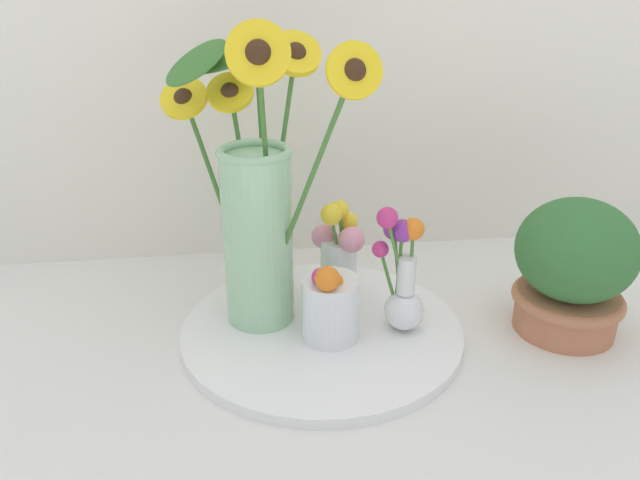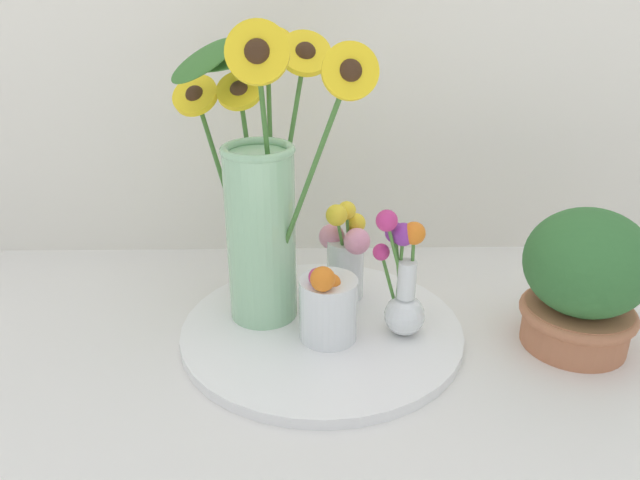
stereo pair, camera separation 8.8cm
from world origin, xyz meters
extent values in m
plane|color=silver|center=(0.00, 0.00, 0.00)|extent=(6.00, 6.00, 0.00)
cylinder|color=white|center=(0.00, 0.11, 0.01)|extent=(0.42, 0.42, 0.02)
cylinder|color=#99CC9E|center=(-0.09, 0.15, 0.15)|extent=(0.10, 0.10, 0.26)
torus|color=#99CC9E|center=(-0.09, 0.15, 0.28)|extent=(0.11, 0.11, 0.01)
cylinder|color=#427533|center=(-0.10, 0.19, 0.19)|extent=(0.04, 0.09, 0.29)
cylinder|color=yellow|center=(-0.12, 0.23, 0.35)|extent=(0.07, 0.06, 0.06)
sphere|color=#382314|center=(-0.12, 0.23, 0.35)|extent=(0.03, 0.03, 0.03)
cylinder|color=#427533|center=(-0.14, 0.20, 0.20)|extent=(0.08, 0.08, 0.26)
cylinder|color=yellow|center=(-0.19, 0.24, 0.34)|extent=(0.08, 0.06, 0.07)
sphere|color=#382314|center=(-0.19, 0.24, 0.34)|extent=(0.03, 0.03, 0.03)
cylinder|color=#427533|center=(-0.02, 0.10, 0.23)|extent=(0.11, 0.08, 0.31)
cylinder|color=yellow|center=(0.03, 0.06, 0.40)|extent=(0.09, 0.04, 0.09)
sphere|color=#382314|center=(0.03, 0.06, 0.40)|extent=(0.03, 0.03, 0.03)
cylinder|color=#427533|center=(-0.07, 0.14, 0.25)|extent=(0.02, 0.08, 0.32)
cylinder|color=yellow|center=(-0.08, 0.10, 0.42)|extent=(0.08, 0.04, 0.08)
sphere|color=#382314|center=(-0.08, 0.10, 0.42)|extent=(0.03, 0.03, 0.03)
cylinder|color=#427533|center=(-0.05, 0.21, 0.24)|extent=(0.06, 0.07, 0.30)
cylinder|color=yellow|center=(-0.02, 0.24, 0.40)|extent=(0.09, 0.06, 0.07)
sphere|color=#382314|center=(-0.02, 0.24, 0.40)|extent=(0.03, 0.03, 0.03)
cylinder|color=#427533|center=(-0.07, 0.21, 0.23)|extent=(0.01, 0.10, 0.32)
cylinder|color=yellow|center=(-0.08, 0.26, 0.40)|extent=(0.08, 0.07, 0.06)
sphere|color=#382314|center=(-0.08, 0.26, 0.40)|extent=(0.03, 0.03, 0.03)
ellipsoid|color=#38702D|center=(-0.16, 0.18, 0.40)|extent=(0.11, 0.15, 0.06)
ellipsoid|color=#38702D|center=(-0.12, 0.22, 0.39)|extent=(0.13, 0.10, 0.04)
cylinder|color=white|center=(0.01, 0.08, 0.06)|extent=(0.08, 0.08, 0.09)
cylinder|color=#427533|center=(0.00, 0.08, 0.08)|extent=(0.01, 0.01, 0.07)
sphere|color=#C6337A|center=(-0.01, 0.07, 0.12)|extent=(0.03, 0.03, 0.03)
cylinder|color=#427533|center=(0.01, 0.06, 0.08)|extent=(0.02, 0.02, 0.09)
sphere|color=orange|center=(0.00, 0.05, 0.13)|extent=(0.03, 0.03, 0.03)
cylinder|color=#427533|center=(0.01, 0.07, 0.08)|extent=(0.01, 0.01, 0.07)
sphere|color=orange|center=(0.01, 0.07, 0.11)|extent=(0.03, 0.03, 0.03)
sphere|color=white|center=(0.12, 0.09, 0.05)|extent=(0.06, 0.06, 0.06)
cylinder|color=white|center=(0.12, 0.09, 0.10)|extent=(0.03, 0.03, 0.06)
cylinder|color=#4C8438|center=(0.11, 0.09, 0.13)|extent=(0.04, 0.01, 0.14)
sphere|color=#C6337A|center=(0.09, 0.09, 0.20)|extent=(0.03, 0.03, 0.03)
cylinder|color=#4C8438|center=(0.11, 0.10, 0.11)|extent=(0.02, 0.03, 0.12)
sphere|color=purple|center=(0.10, 0.11, 0.17)|extent=(0.03, 0.03, 0.03)
cylinder|color=#4C8438|center=(0.11, 0.10, 0.11)|extent=(0.01, 0.01, 0.13)
sphere|color=purple|center=(0.11, 0.10, 0.17)|extent=(0.03, 0.03, 0.03)
cylinder|color=#4C8438|center=(0.10, 0.10, 0.09)|extent=(0.03, 0.02, 0.10)
sphere|color=#C6337A|center=(0.08, 0.11, 0.14)|extent=(0.02, 0.02, 0.02)
cylinder|color=#4C8438|center=(0.13, 0.10, 0.11)|extent=(0.01, 0.01, 0.14)
sphere|color=orange|center=(0.13, 0.10, 0.18)|extent=(0.03, 0.03, 0.03)
cylinder|color=white|center=(0.04, 0.21, 0.07)|extent=(0.06, 0.06, 0.10)
cylinder|color=#4C8438|center=(0.05, 0.19, 0.09)|extent=(0.02, 0.02, 0.07)
sphere|color=pink|center=(0.06, 0.18, 0.13)|extent=(0.04, 0.04, 0.04)
cylinder|color=#4C8438|center=(0.05, 0.21, 0.10)|extent=(0.02, 0.02, 0.09)
sphere|color=yellow|center=(0.06, 0.22, 0.14)|extent=(0.03, 0.03, 0.03)
cylinder|color=#4C8438|center=(0.04, 0.20, 0.11)|extent=(0.01, 0.01, 0.12)
sphere|color=yellow|center=(0.04, 0.20, 0.17)|extent=(0.03, 0.03, 0.03)
cylinder|color=#4C8438|center=(0.03, 0.19, 0.11)|extent=(0.03, 0.02, 0.12)
sphere|color=yellow|center=(0.02, 0.18, 0.17)|extent=(0.03, 0.03, 0.03)
cylinder|color=#4C8438|center=(0.02, 0.21, 0.08)|extent=(0.02, 0.02, 0.08)
sphere|color=pink|center=(0.02, 0.22, 0.12)|extent=(0.04, 0.04, 0.04)
cylinder|color=#B7704C|center=(0.37, 0.08, 0.03)|extent=(0.15, 0.15, 0.06)
torus|color=#B7704C|center=(0.37, 0.08, 0.05)|extent=(0.16, 0.16, 0.02)
ellipsoid|color=#336B33|center=(0.37, 0.08, 0.13)|extent=(0.17, 0.17, 0.15)
camera|label=1|loc=(-0.10, -0.68, 0.52)|focal=35.00mm
camera|label=2|loc=(-0.02, -0.69, 0.52)|focal=35.00mm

